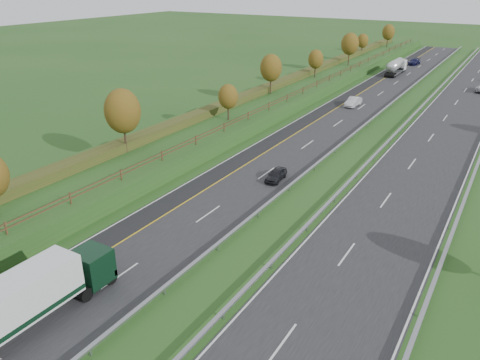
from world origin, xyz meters
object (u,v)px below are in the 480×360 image
Objects in this scene: box_lorry at (1,315)px; road_tanker at (396,66)px; car_dark_near at (276,175)px; car_silver_mid at (353,102)px; car_small_far at (414,62)px.

road_tanker is (-1.96, 103.13, -0.47)m from box_lorry.
box_lorry reaches higher than car_dark_near.
car_silver_mid is at bearing 90.62° from box_lorry.
car_small_far is (-3.65, 87.15, 0.10)m from car_dark_near.
road_tanker is 15.92m from car_small_far.
car_silver_mid is 50.29m from car_small_far.
road_tanker is 71.45m from car_dark_near.
car_dark_near is (4.57, -71.29, -1.17)m from road_tanker.
car_small_far is (0.92, 15.85, -1.07)m from road_tanker.
road_tanker is 34.48m from car_silver_mid.
road_tanker reaches higher than car_small_far.
car_small_far is at bearing 92.58° from car_silver_mid.
box_lorry is 31.99m from car_dark_near.
road_tanker is at bearing 91.09° from box_lorry.
car_small_far is at bearing 86.69° from road_tanker.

